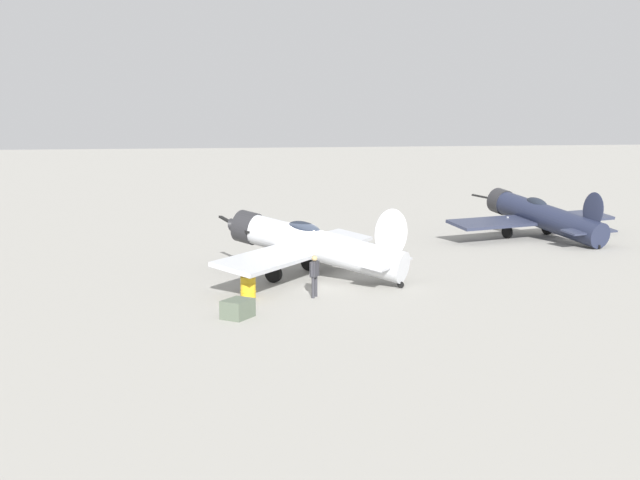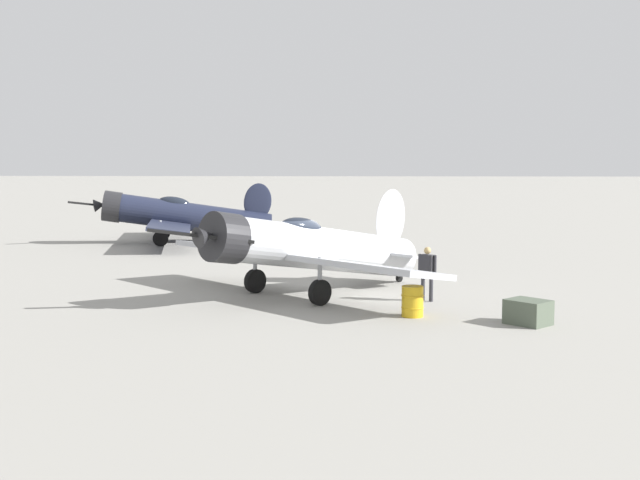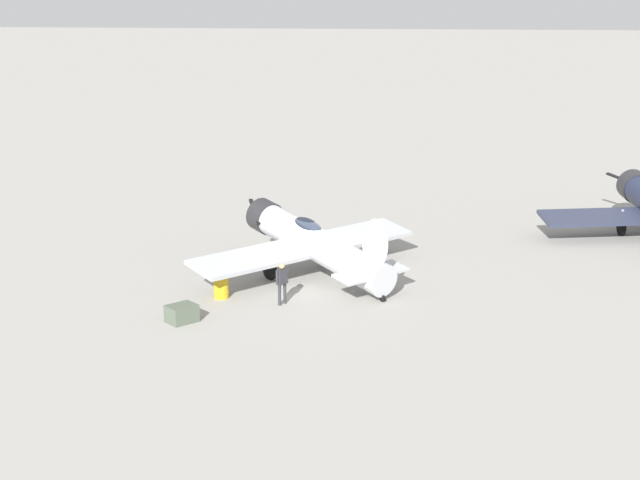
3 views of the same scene
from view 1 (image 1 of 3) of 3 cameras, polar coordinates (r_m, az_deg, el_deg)
name	(u,v)px [view 1 (image 1 of 3)]	position (r m, az deg, el deg)	size (l,w,h in m)	color
ground_plane	(320,279)	(34.55, 0.00, -2.95)	(400.00, 400.00, 0.00)	gray
airplane_foreground	(311,245)	(34.50, -0.71, -0.34)	(9.51, 9.38, 3.51)	#B7BABF
airplane_mid_apron	(540,216)	(48.60, 16.13, 1.76)	(10.47, 12.16, 3.29)	#1E2338
ground_crew_mechanic	(314,272)	(30.77, -0.42, -2.42)	(0.55, 0.47, 1.72)	#2D2D33
equipment_crate	(238,309)	(27.83, -6.17, -5.13)	(1.37, 1.37, 0.67)	#4C5647
fuel_drum	(248,287)	(30.90, -5.39, -3.54)	(0.65, 0.65, 0.88)	gold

